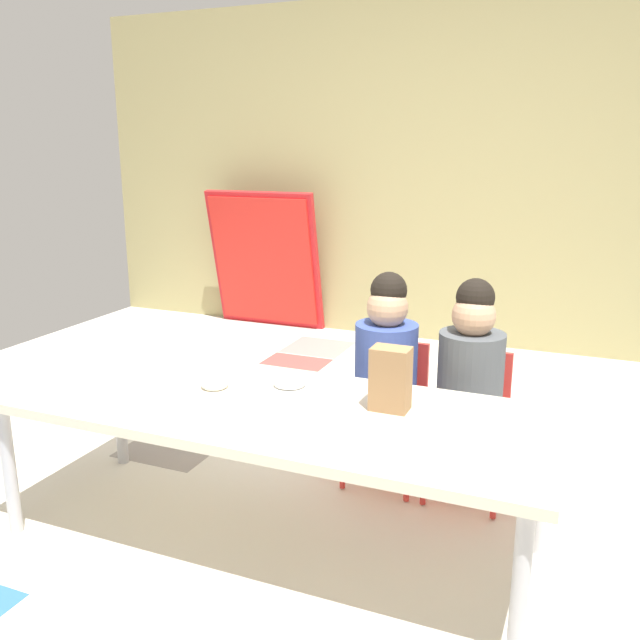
{
  "coord_description": "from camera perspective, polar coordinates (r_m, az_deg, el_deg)",
  "views": [
    {
      "loc": [
        0.93,
        -2.54,
        1.42
      ],
      "look_at": [
        -0.0,
        -0.3,
        0.79
      ],
      "focal_mm": 38.14,
      "sensor_mm": 36.0,
      "label": 1
    }
  ],
  "objects": [
    {
      "name": "ground_plane",
      "position": [
        3.06,
        2.32,
        -13.41
      ],
      "size": [
        5.91,
        4.73,
        0.02
      ],
      "color": "silver"
    },
    {
      "name": "back_wall",
      "position": [
        4.99,
        12.19,
        11.81
      ],
      "size": [
        5.91,
        0.1,
        2.43
      ],
      "primitive_type": "cube",
      "color": "tan",
      "rests_on": "ground_plane"
    },
    {
      "name": "craft_table",
      "position": [
        2.42,
        -4.42,
        -7.85
      ],
      "size": [
        1.99,
        0.75,
        0.54
      ],
      "color": "beige",
      "rests_on": "ground_plane"
    },
    {
      "name": "seated_child_near_camera",
      "position": [
        2.84,
        5.62,
        -3.34
      ],
      "size": [
        0.32,
        0.32,
        0.92
      ],
      "color": "red",
      "rests_on": "ground_plane"
    },
    {
      "name": "seated_child_middle_seat",
      "position": [
        2.77,
        12.56,
        -4.13
      ],
      "size": [
        0.32,
        0.31,
        0.92
      ],
      "color": "red",
      "rests_on": "ground_plane"
    },
    {
      "name": "folded_activity_table",
      "position": [
        5.37,
        -4.66,
        4.99
      ],
      "size": [
        0.9,
        0.29,
        1.09
      ],
      "color": "red",
      "rests_on": "ground_plane"
    },
    {
      "name": "paper_bag_brown",
      "position": [
        2.32,
        5.93,
        -4.93
      ],
      "size": [
        0.13,
        0.09,
        0.22
      ],
      "primitive_type": "cube",
      "color": "#9E754C",
      "rests_on": "craft_table"
    },
    {
      "name": "paper_plate_near_edge",
      "position": [
        2.54,
        -2.55,
        -5.64
      ],
      "size": [
        0.18,
        0.18,
        0.01
      ],
      "primitive_type": "cylinder",
      "color": "white",
      "rests_on": "craft_table"
    },
    {
      "name": "donut_powdered_on_plate",
      "position": [
        2.53,
        -2.55,
        -5.18
      ],
      "size": [
        0.12,
        0.12,
        0.04
      ],
      "primitive_type": "torus",
      "color": "white",
      "rests_on": "craft_table"
    },
    {
      "name": "donut_powdered_loose",
      "position": [
        2.57,
        -8.83,
        -5.32
      ],
      "size": [
        0.1,
        0.1,
        0.03
      ],
      "primitive_type": "torus",
      "color": "white",
      "rests_on": "craft_table"
    }
  ]
}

